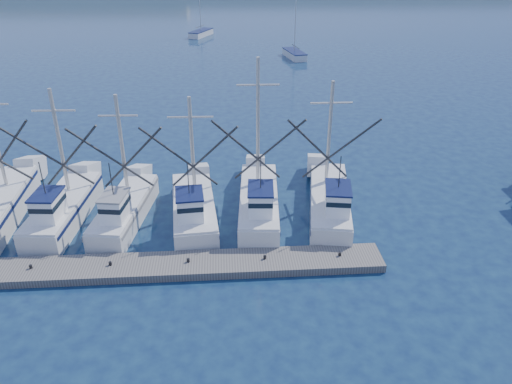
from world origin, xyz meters
TOP-DOWN VIEW (x-y plane):
  - ground at (0.00, 0.00)m, footprint 500.00×500.00m
  - floating_dock at (-10.35, 5.25)m, footprint 32.49×3.19m
  - trawler_fleet at (-10.87, 10.47)m, footprint 32.01×9.09m
  - sailboat_near at (6.51, 54.85)m, footprint 3.00×5.85m
  - sailboat_far at (-7.64, 72.09)m, footprint 3.99×6.06m

SIDE VIEW (x-z plane):
  - ground at x=0.00m, z-range 0.00..0.00m
  - floating_dock at x=-10.35m, z-range 0.00..0.43m
  - sailboat_far at x=-7.64m, z-range -3.56..4.54m
  - sailboat_near at x=6.51m, z-range -3.55..4.55m
  - trawler_fleet at x=-10.87m, z-range -3.78..5.66m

